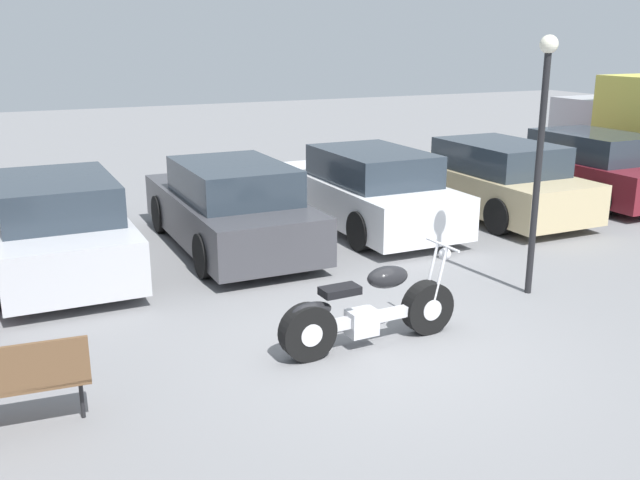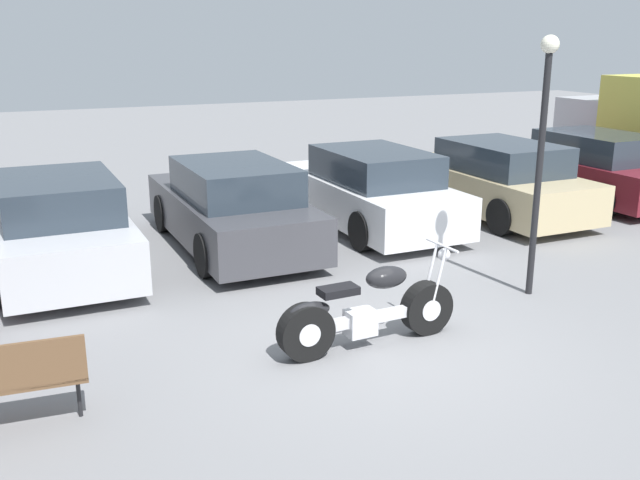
{
  "view_description": "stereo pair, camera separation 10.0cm",
  "coord_description": "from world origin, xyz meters",
  "px_view_note": "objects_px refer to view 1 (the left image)",
  "views": [
    {
      "loc": [
        -3.89,
        -6.53,
        3.46
      ],
      "look_at": [
        -0.04,
        1.65,
        0.85
      ],
      "focal_mm": 40.0,
      "sensor_mm": 36.0,
      "label": 1
    },
    {
      "loc": [
        -3.8,
        -6.57,
        3.46
      ],
      "look_at": [
        -0.04,
        1.65,
        0.85
      ],
      "focal_mm": 40.0,
      "sensor_mm": 36.0,
      "label": 2
    }
  ],
  "objects_px": {
    "park_bench": "(4,379)",
    "parked_car_silver": "(58,226)",
    "parked_car_white": "(366,190)",
    "lamp_post": "(541,134)",
    "motorcycle": "(368,312)",
    "parked_car_maroon": "(584,167)",
    "parked_car_dark_grey": "(230,207)",
    "parked_car_champagne": "(491,180)"
  },
  "relations": [
    {
      "from": "park_bench",
      "to": "parked_car_silver",
      "type": "bearing_deg",
      "value": 78.82
    },
    {
      "from": "parked_car_white",
      "to": "lamp_post",
      "type": "height_order",
      "value": "lamp_post"
    },
    {
      "from": "parked_car_white",
      "to": "park_bench",
      "type": "xyz_separation_m",
      "value": [
        -6.39,
        -5.02,
        -0.14
      ]
    },
    {
      "from": "motorcycle",
      "to": "lamp_post",
      "type": "bearing_deg",
      "value": 11.61
    },
    {
      "from": "parked_car_white",
      "to": "parked_car_maroon",
      "type": "relative_size",
      "value": 1.0
    },
    {
      "from": "motorcycle",
      "to": "lamp_post",
      "type": "xyz_separation_m",
      "value": [
        2.88,
        0.59,
        1.79
      ]
    },
    {
      "from": "motorcycle",
      "to": "lamp_post",
      "type": "distance_m",
      "value": 3.44
    },
    {
      "from": "motorcycle",
      "to": "parked_car_dark_grey",
      "type": "xyz_separation_m",
      "value": [
        -0.16,
        4.48,
        0.27
      ]
    },
    {
      "from": "parked_car_silver",
      "to": "parked_car_white",
      "type": "relative_size",
      "value": 1.0
    },
    {
      "from": "parked_car_silver",
      "to": "park_bench",
      "type": "bearing_deg",
      "value": -101.18
    },
    {
      "from": "motorcycle",
      "to": "park_bench",
      "type": "height_order",
      "value": "motorcycle"
    },
    {
      "from": "parked_car_champagne",
      "to": "parked_car_maroon",
      "type": "bearing_deg",
      "value": 5.61
    },
    {
      "from": "parked_car_silver",
      "to": "parked_car_champagne",
      "type": "height_order",
      "value": "same"
    },
    {
      "from": "parked_car_champagne",
      "to": "parked_car_maroon",
      "type": "xyz_separation_m",
      "value": [
        2.73,
        0.27,
        0.0
      ]
    },
    {
      "from": "parked_car_white",
      "to": "motorcycle",
      "type": "bearing_deg",
      "value": -118.56
    },
    {
      "from": "parked_car_champagne",
      "to": "lamp_post",
      "type": "relative_size",
      "value": 1.31
    },
    {
      "from": "parked_car_maroon",
      "to": "park_bench",
      "type": "relative_size",
      "value": 3.08
    },
    {
      "from": "parked_car_champagne",
      "to": "motorcycle",
      "type": "bearing_deg",
      "value": -139.43
    },
    {
      "from": "parked_car_silver",
      "to": "lamp_post",
      "type": "xyz_separation_m",
      "value": [
        5.76,
        -3.83,
        1.52
      ]
    },
    {
      "from": "parked_car_maroon",
      "to": "lamp_post",
      "type": "distance_m",
      "value": 6.81
    },
    {
      "from": "parked_car_white",
      "to": "parked_car_maroon",
      "type": "distance_m",
      "value": 5.45
    },
    {
      "from": "parked_car_dark_grey",
      "to": "parked_car_maroon",
      "type": "xyz_separation_m",
      "value": [
        8.18,
        0.32,
        0.0
      ]
    },
    {
      "from": "motorcycle",
      "to": "park_bench",
      "type": "relative_size",
      "value": 1.52
    },
    {
      "from": "parked_car_white",
      "to": "lamp_post",
      "type": "relative_size",
      "value": 1.31
    },
    {
      "from": "parked_car_silver",
      "to": "parked_car_white",
      "type": "xyz_separation_m",
      "value": [
        5.45,
        0.28,
        0.0
      ]
    },
    {
      "from": "parked_car_silver",
      "to": "park_bench",
      "type": "xyz_separation_m",
      "value": [
        -0.94,
        -4.74,
        -0.14
      ]
    },
    {
      "from": "parked_car_silver",
      "to": "parked_car_dark_grey",
      "type": "bearing_deg",
      "value": 1.16
    },
    {
      "from": "park_bench",
      "to": "parked_car_champagne",
      "type": "bearing_deg",
      "value": 27.98
    },
    {
      "from": "parked_car_white",
      "to": "park_bench",
      "type": "relative_size",
      "value": 3.08
    },
    {
      "from": "parked_car_champagne",
      "to": "parked_car_silver",
      "type": "bearing_deg",
      "value": -179.27
    },
    {
      "from": "parked_car_white",
      "to": "parked_car_maroon",
      "type": "height_order",
      "value": "same"
    },
    {
      "from": "park_bench",
      "to": "lamp_post",
      "type": "height_order",
      "value": "lamp_post"
    },
    {
      "from": "motorcycle",
      "to": "parked_car_maroon",
      "type": "bearing_deg",
      "value": 30.9
    },
    {
      "from": "parked_car_dark_grey",
      "to": "park_bench",
      "type": "bearing_deg",
      "value": -127.39
    },
    {
      "from": "parked_car_maroon",
      "to": "parked_car_dark_grey",
      "type": "bearing_deg",
      "value": -177.78
    },
    {
      "from": "parked_car_maroon",
      "to": "parked_car_silver",
      "type": "bearing_deg",
      "value": -178.04
    },
    {
      "from": "parked_car_champagne",
      "to": "parked_car_white",
      "type": "bearing_deg",
      "value": 176.22
    },
    {
      "from": "parked_car_champagne",
      "to": "parked_car_maroon",
      "type": "relative_size",
      "value": 1.0
    },
    {
      "from": "parked_car_maroon",
      "to": "lamp_post",
      "type": "height_order",
      "value": "lamp_post"
    },
    {
      "from": "parked_car_silver",
      "to": "parked_car_white",
      "type": "distance_m",
      "value": 5.46
    },
    {
      "from": "parked_car_maroon",
      "to": "lamp_post",
      "type": "bearing_deg",
      "value": -140.69
    },
    {
      "from": "park_bench",
      "to": "parked_car_white",
      "type": "bearing_deg",
      "value": 38.17
    }
  ]
}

